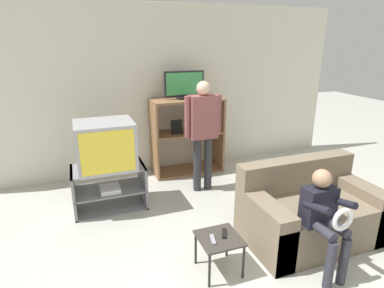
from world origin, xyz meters
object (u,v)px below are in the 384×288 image
object	(u,v)px
person_standing_adult	(203,126)
media_shelf	(187,135)
television_flat	(184,86)
remote_control_white	(213,240)
snack_table	(219,242)
remote_control_black	(224,233)
couch	(309,213)
television_main	(105,145)
person_seated_child	(325,214)
tv_stand	(110,188)

from	to	relation	value
person_standing_adult	media_shelf	bearing A→B (deg)	88.45
television_flat	remote_control_white	bearing A→B (deg)	-103.25
snack_table	remote_control_black	distance (m)	0.09
media_shelf	couch	xyz separation A→B (m)	(0.62, -2.21, -0.32)
television_main	person_seated_child	world-z (taller)	television_main
television_flat	couch	bearing A→B (deg)	-73.61
television_main	snack_table	distance (m)	1.84
media_shelf	tv_stand	bearing A→B (deg)	-149.25
remote_control_white	person_seated_child	world-z (taller)	person_seated_child
tv_stand	media_shelf	bearing A→B (deg)	30.75
television_main	person_seated_child	size ratio (longest dim) A/B	0.70
tv_stand	person_seated_child	distance (m)	2.55
tv_stand	television_flat	distance (m)	1.89
television_main	television_flat	bearing A→B (deg)	32.04
snack_table	person_seated_child	xyz separation A→B (m)	(0.87, -0.32, 0.29)
media_shelf	remote_control_white	size ratio (longest dim) A/B	8.33
tv_stand	snack_table	world-z (taller)	tv_stand
media_shelf	television_flat	bearing A→B (deg)	167.38
television_main	media_shelf	distance (m)	1.58
media_shelf	person_seated_child	distance (m)	2.71
media_shelf	person_seated_child	world-z (taller)	media_shelf
tv_stand	media_shelf	xyz separation A→B (m)	(1.33, 0.79, 0.34)
remote_control_black	remote_control_white	size ratio (longest dim) A/B	1.00
media_shelf	snack_table	distance (m)	2.45
person_seated_child	television_flat	bearing A→B (deg)	98.11
television_main	person_standing_adult	size ratio (longest dim) A/B	0.44
media_shelf	remote_control_black	size ratio (longest dim) A/B	8.33
remote_control_black	television_flat	bearing A→B (deg)	105.25
snack_table	remote_control_white	bearing A→B (deg)	-161.89
couch	remote_control_white	bearing A→B (deg)	-171.40
remote_control_white	person_seated_child	size ratio (longest dim) A/B	0.15
snack_table	person_standing_adult	xyz separation A→B (m)	(0.51, 1.65, 0.63)
media_shelf	snack_table	xyz separation A→B (m)	(-0.53, -2.37, -0.30)
television_flat	remote_control_black	distance (m)	2.60
remote_control_black	remote_control_white	bearing A→B (deg)	-133.59
television_main	media_shelf	xyz separation A→B (m)	(1.33, 0.80, -0.24)
snack_table	person_standing_adult	size ratio (longest dim) A/B	0.24
remote_control_white	couch	size ratio (longest dim) A/B	0.10
television_flat	person_seated_child	world-z (taller)	television_flat
television_main	media_shelf	bearing A→B (deg)	31.06
tv_stand	remote_control_white	world-z (taller)	tv_stand
television_flat	person_standing_adult	distance (m)	0.86
media_shelf	remote_control_white	bearing A→B (deg)	-104.12
tv_stand	person_seated_child	world-z (taller)	person_seated_child
couch	person_seated_child	bearing A→B (deg)	-119.35
media_shelf	remote_control_white	xyz separation A→B (m)	(-0.60, -2.39, -0.24)
remote_control_white	person_standing_adult	distance (m)	1.86
snack_table	remote_control_black	world-z (taller)	remote_control_black
television_flat	snack_table	xyz separation A→B (m)	(-0.49, -2.38, -1.09)
television_main	person_standing_adult	distance (m)	1.32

